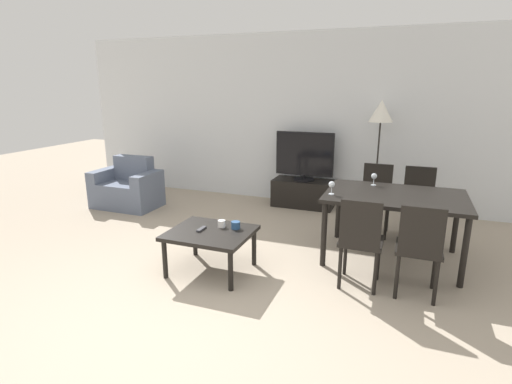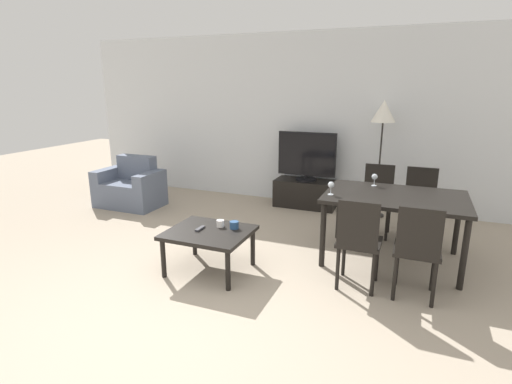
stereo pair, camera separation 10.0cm
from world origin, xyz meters
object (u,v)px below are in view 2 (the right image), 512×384
Objects in this scene: dining_table at (395,202)px; dining_chair_near at (359,239)px; floor_lamp at (383,116)px; tv at (307,157)px; tv_stand at (305,193)px; wine_glass_left at (331,186)px; coffee_table at (209,235)px; dining_chair_near_right at (418,247)px; cup_colored_far at (234,225)px; dining_chair_far_left at (377,196)px; armchair at (131,188)px; wine_glass_center at (375,178)px; remote_primary at (200,229)px; cup_white_near at (220,223)px; dining_chair_far at (420,200)px.

dining_table is 0.87m from dining_chair_near.
tv is at bearing 176.63° from floor_lamp.
tv_stand is 6.61× the size of wine_glass_left.
dining_table is (1.74, 1.00, 0.28)m from coffee_table.
dining_chair_near_right is 1.78m from cup_colored_far.
coffee_table is 0.93× the size of dining_chair_far_left.
armchair is 6.91× the size of wine_glass_center.
remote_primary is 1.46m from wine_glass_left.
dining_chair_near_right is (1.68, -2.42, -0.30)m from tv.
cup_colored_far is (-1.52, -0.84, -0.19)m from dining_table.
tv is 1.02× the size of dining_chair_near.
floor_lamp reaches higher than dining_table.
dining_chair_near reaches higher than remote_primary.
remote_primary is (-0.41, -2.62, 0.24)m from tv_stand.
dining_chair_far_left is at bearing 107.52° from dining_chair_near_right.
wine_glass_center is at bearing 41.88° from coffee_table.
cup_white_near is at bearing -130.66° from dining_chair_far_left.
wine_glass_center is (-0.26, 0.32, 0.18)m from dining_table.
floor_lamp is 11.31× the size of remote_primary.
tv is at bearing 21.05° from armchair.
coffee_table is 2.03m from wine_glass_center.
tv is 1.29m from floor_lamp.
floor_lamp is (1.41, 2.55, 1.08)m from coffee_table.
cup_white_near is at bearing 70.06° from coffee_table.
floor_lamp is at bearing 14.23° from armchair.
dining_chair_near is at bearing 180.00° from dining_chair_near_right.
remote_primary is at bearing -139.10° from dining_chair_far.
dining_chair_near is 1.70m from dining_chair_far.
dining_chair_far_left reaches higher than dining_table.
remote_primary reaches higher than tv_stand.
floor_lamp is at bearing 91.61° from dining_chair_near.
dining_table is at bearing -48.49° from tv.
tv_stand is 1.07× the size of dining_chair_near_right.
tv is at bearing 112.60° from wine_glass_left.
dining_chair_far_left reaches higher than remote_primary.
wine_glass_left is at bearing 32.16° from remote_primary.
dining_table is at bearing 72.48° from dining_chair_near.
dining_chair_near is 1.59m from remote_primary.
floor_lamp reaches higher than dining_chair_far.
tv is 0.54× the size of floor_lamp.
wine_glass_center reaches higher than armchair.
armchair is 6.91× the size of wine_glass_left.
dining_chair_near is (1.17, -2.43, 0.29)m from tv_stand.
floor_lamp is 2.92m from cup_white_near.
remote_primary is at bearing -173.12° from dining_chair_near.
dining_chair_far is 0.79m from wine_glass_center.
floor_lamp reaches higher than cup_colored_far.
remote_primary is (-2.09, -0.19, -0.05)m from dining_chair_near_right.
tv is at bearing 84.06° from cup_white_near.
cup_colored_far reaches higher than remote_primary.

